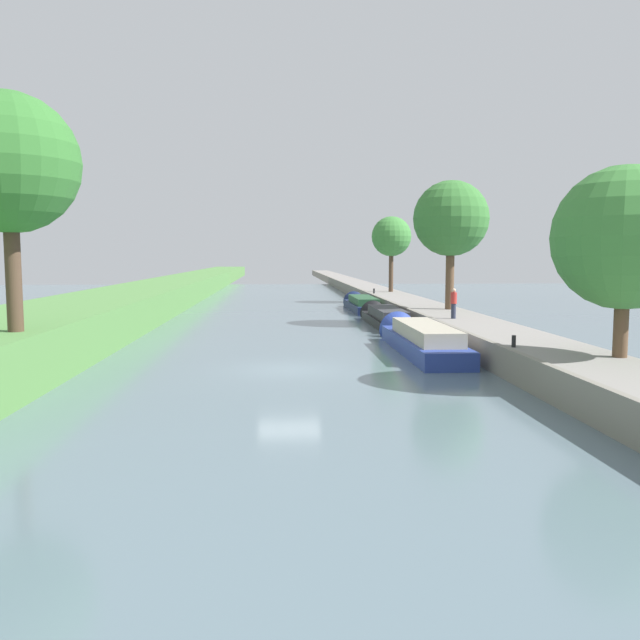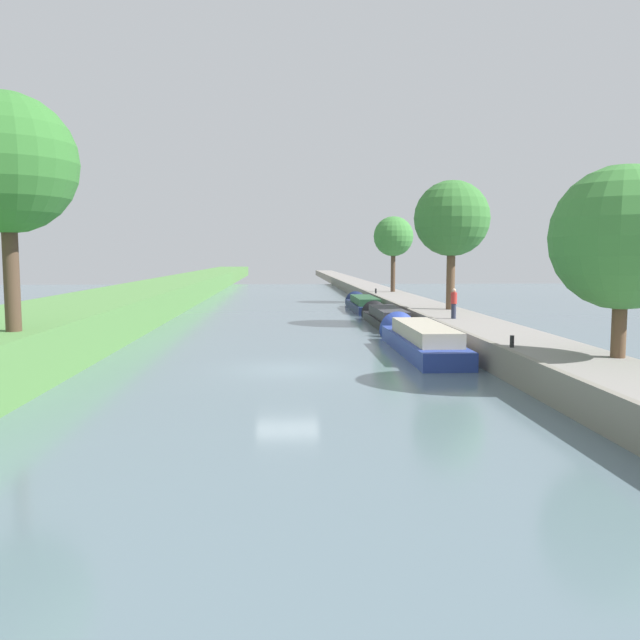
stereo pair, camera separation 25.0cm
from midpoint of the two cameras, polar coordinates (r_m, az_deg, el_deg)
name	(u,v)px [view 2 (the right image)]	position (r m, az deg, el deg)	size (l,w,h in m)	color
ground_plane	(287,369)	(26.29, -2.59, -4.33)	(160.00, 160.00, 0.00)	slate
right_towpath	(529,354)	(28.12, 18.02, -2.80)	(3.53, 260.00, 1.11)	gray
stone_quay	(484,353)	(27.48, 14.35, -2.84)	(0.25, 260.00, 1.16)	gray
narrowboat_blue	(418,339)	(31.76, 8.79, -1.63)	(2.19, 11.69, 2.08)	#283D93
narrowboat_black	(385,317)	(43.86, 5.84, 0.25)	(2.00, 10.96, 1.90)	black
narrowboat_navy	(363,304)	(55.56, 3.87, 1.40)	(2.05, 11.24, 1.95)	#141E42
tree_rightbank_near	(623,238)	(24.14, 25.22, 6.50)	(4.83, 4.83, 6.45)	brown
tree_rightbank_midnear	(452,219)	(42.88, 11.61, 8.64)	(4.82, 4.82, 8.23)	brown
tree_rightbank_midfar	(393,237)	(63.15, 6.54, 7.23)	(3.80, 3.80, 7.20)	#4C3828
tree_leftbank_downstream	(6,164)	(24.06, -25.44, 12.18)	(4.57, 4.57, 7.80)	#4C3828
person_walking	(454,303)	(36.46, 11.80, 1.48)	(0.34, 0.34, 1.66)	#282D42
mooring_bollard_near	(512,341)	(25.60, 16.69, -1.80)	(0.16, 0.16, 0.45)	black
mooring_bollard_far	(376,291)	(60.20, 5.02, 2.54)	(0.16, 0.16, 0.45)	black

